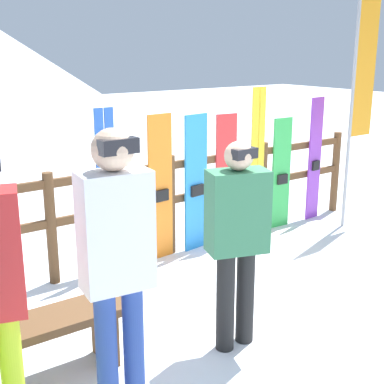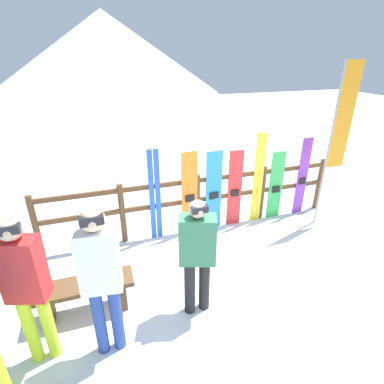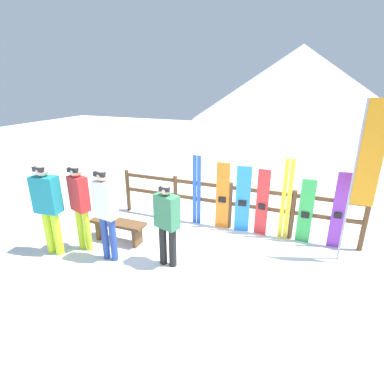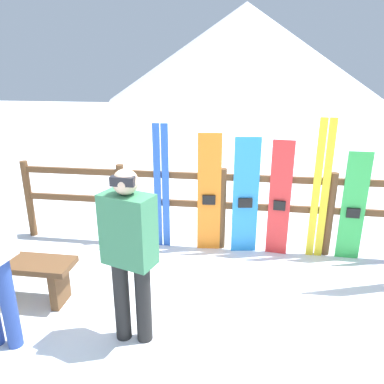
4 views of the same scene
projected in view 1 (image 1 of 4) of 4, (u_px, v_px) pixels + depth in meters
ground_plane at (281, 312)px, 4.54m from camera, size 40.00×40.00×0.00m
fence at (171, 195)px, 5.70m from camera, size 5.43×0.10×1.08m
bench at (44, 336)px, 3.53m from camera, size 1.17×0.36×0.46m
person_plaid_green at (237, 232)px, 3.82m from camera, size 0.48×0.36×1.56m
person_white at (117, 256)px, 2.99m from camera, size 0.42×0.26×1.77m
ski_pair_blue at (107, 192)px, 5.17m from camera, size 0.20×0.02×1.63m
snowboard_orange at (160, 188)px, 5.53m from camera, size 0.30×0.07×1.53m
snowboard_blue at (196, 184)px, 5.79m from camera, size 0.32×0.09×1.50m
snowboard_red at (226, 179)px, 6.03m from camera, size 0.26×0.08×1.47m
ski_pair_yellow at (257, 162)px, 6.26m from camera, size 0.19×0.02×1.74m
snowboard_green at (281, 174)px, 6.53m from camera, size 0.28×0.06×1.36m
snowboard_purple at (315, 159)px, 6.83m from camera, size 0.24×0.08×1.57m
rental_flag at (361, 79)px, 6.32m from camera, size 0.40×0.04×2.91m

